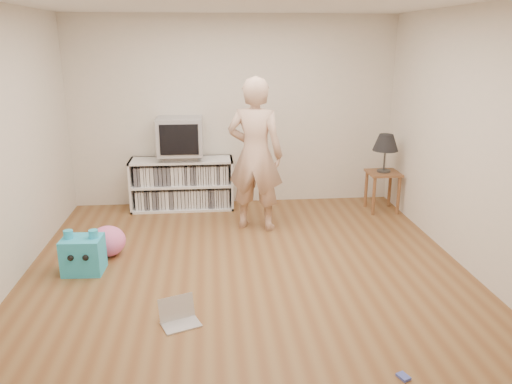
{
  "coord_description": "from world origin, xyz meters",
  "views": [
    {
      "loc": [
        -0.35,
        -4.69,
        2.26
      ],
      "look_at": [
        0.14,
        0.4,
        0.7
      ],
      "focal_mm": 35.0,
      "sensor_mm": 36.0,
      "label": 1
    }
  ],
  "objects_px": {
    "table_lamp": "(386,143)",
    "plush_pink": "(108,241)",
    "dvd_deck": "(181,157)",
    "person": "(255,155)",
    "laptop": "(179,316)",
    "media_unit": "(182,183)",
    "side_table": "(383,181)",
    "plush_blue": "(83,254)",
    "crt_tv": "(180,136)"
  },
  "relations": [
    {
      "from": "crt_tv",
      "to": "plush_pink",
      "type": "bearing_deg",
      "value": -115.62
    },
    {
      "from": "table_lamp",
      "to": "plush_pink",
      "type": "relative_size",
      "value": 1.33
    },
    {
      "from": "crt_tv",
      "to": "person",
      "type": "height_order",
      "value": "person"
    },
    {
      "from": "dvd_deck",
      "to": "laptop",
      "type": "distance_m",
      "value": 3.07
    },
    {
      "from": "media_unit",
      "to": "laptop",
      "type": "distance_m",
      "value": 3.03
    },
    {
      "from": "side_table",
      "to": "plush_pink",
      "type": "height_order",
      "value": "side_table"
    },
    {
      "from": "dvd_deck",
      "to": "side_table",
      "type": "xyz_separation_m",
      "value": [
        2.73,
        -0.37,
        -0.32
      ]
    },
    {
      "from": "plush_blue",
      "to": "plush_pink",
      "type": "xyz_separation_m",
      "value": [
        0.17,
        0.4,
        -0.03
      ]
    },
    {
      "from": "side_table",
      "to": "plush_pink",
      "type": "distance_m",
      "value": 3.67
    },
    {
      "from": "dvd_deck",
      "to": "table_lamp",
      "type": "xyz_separation_m",
      "value": [
        2.73,
        -0.37,
        0.21
      ]
    },
    {
      "from": "side_table",
      "to": "plush_blue",
      "type": "bearing_deg",
      "value": -156.52
    },
    {
      "from": "plush_blue",
      "to": "dvd_deck",
      "type": "bearing_deg",
      "value": 67.99
    },
    {
      "from": "table_lamp",
      "to": "dvd_deck",
      "type": "bearing_deg",
      "value": 172.28
    },
    {
      "from": "media_unit",
      "to": "crt_tv",
      "type": "bearing_deg",
      "value": -90.0
    },
    {
      "from": "person",
      "to": "plush_pink",
      "type": "xyz_separation_m",
      "value": [
        -1.68,
        -0.69,
        -0.77
      ]
    },
    {
      "from": "plush_pink",
      "to": "media_unit",
      "type": "bearing_deg",
      "value": 64.65
    },
    {
      "from": "side_table",
      "to": "plush_blue",
      "type": "distance_m",
      "value": 3.97
    },
    {
      "from": "crt_tv",
      "to": "plush_pink",
      "type": "relative_size",
      "value": 1.54
    },
    {
      "from": "plush_pink",
      "to": "plush_blue",
      "type": "bearing_deg",
      "value": -112.52
    },
    {
      "from": "dvd_deck",
      "to": "plush_blue",
      "type": "height_order",
      "value": "dvd_deck"
    },
    {
      "from": "media_unit",
      "to": "laptop",
      "type": "xyz_separation_m",
      "value": [
        0.1,
        -3.01,
        -0.29
      ]
    },
    {
      "from": "table_lamp",
      "to": "plush_pink",
      "type": "height_order",
      "value": "table_lamp"
    },
    {
      "from": "dvd_deck",
      "to": "laptop",
      "type": "bearing_deg",
      "value": -88.15
    },
    {
      "from": "side_table",
      "to": "crt_tv",
      "type": "bearing_deg",
      "value": 172.35
    },
    {
      "from": "side_table",
      "to": "plush_pink",
      "type": "xyz_separation_m",
      "value": [
        -3.47,
        -1.18,
        -0.25
      ]
    },
    {
      "from": "media_unit",
      "to": "plush_blue",
      "type": "relative_size",
      "value": 3.09
    },
    {
      "from": "crt_tv",
      "to": "table_lamp",
      "type": "bearing_deg",
      "value": -7.65
    },
    {
      "from": "table_lamp",
      "to": "plush_pink",
      "type": "distance_m",
      "value": 3.75
    },
    {
      "from": "plush_blue",
      "to": "table_lamp",
      "type": "bearing_deg",
      "value": 26.43
    },
    {
      "from": "media_unit",
      "to": "crt_tv",
      "type": "xyz_separation_m",
      "value": [
        -0.0,
        -0.02,
        0.67
      ]
    },
    {
      "from": "person",
      "to": "plush_blue",
      "type": "bearing_deg",
      "value": 49.84
    },
    {
      "from": "dvd_deck",
      "to": "plush_blue",
      "type": "xyz_separation_m",
      "value": [
        -0.91,
        -1.95,
        -0.54
      ]
    },
    {
      "from": "person",
      "to": "laptop",
      "type": "relative_size",
      "value": 5.05
    },
    {
      "from": "dvd_deck",
      "to": "crt_tv",
      "type": "xyz_separation_m",
      "value": [
        -0.0,
        -0.0,
        0.29
      ]
    },
    {
      "from": "plush_pink",
      "to": "dvd_deck",
      "type": "bearing_deg",
      "value": 64.43
    },
    {
      "from": "table_lamp",
      "to": "plush_pink",
      "type": "bearing_deg",
      "value": -161.21
    },
    {
      "from": "crt_tv",
      "to": "table_lamp",
      "type": "height_order",
      "value": "crt_tv"
    },
    {
      "from": "plush_pink",
      "to": "side_table",
      "type": "bearing_deg",
      "value": 18.79
    },
    {
      "from": "crt_tv",
      "to": "laptop",
      "type": "distance_m",
      "value": 3.15
    },
    {
      "from": "dvd_deck",
      "to": "side_table",
      "type": "bearing_deg",
      "value": -7.72
    },
    {
      "from": "dvd_deck",
      "to": "table_lamp",
      "type": "height_order",
      "value": "table_lamp"
    },
    {
      "from": "media_unit",
      "to": "plush_pink",
      "type": "distance_m",
      "value": 1.74
    },
    {
      "from": "plush_blue",
      "to": "plush_pink",
      "type": "relative_size",
      "value": 1.16
    },
    {
      "from": "laptop",
      "to": "plush_pink",
      "type": "relative_size",
      "value": 0.95
    },
    {
      "from": "table_lamp",
      "to": "media_unit",
      "type": "bearing_deg",
      "value": 171.96
    },
    {
      "from": "plush_pink",
      "to": "table_lamp",
      "type": "bearing_deg",
      "value": 18.79
    },
    {
      "from": "side_table",
      "to": "laptop",
      "type": "distance_m",
      "value": 3.74
    },
    {
      "from": "table_lamp",
      "to": "laptop",
      "type": "xyz_separation_m",
      "value": [
        -2.63,
        -2.63,
        -0.88
      ]
    },
    {
      "from": "media_unit",
      "to": "person",
      "type": "height_order",
      "value": "person"
    },
    {
      "from": "crt_tv",
      "to": "side_table",
      "type": "xyz_separation_m",
      "value": [
        2.73,
        -0.37,
        -0.6
      ]
    }
  ]
}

